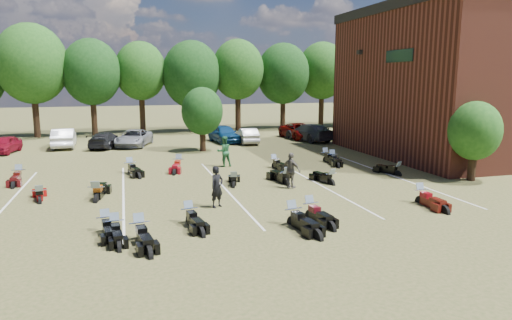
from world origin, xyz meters
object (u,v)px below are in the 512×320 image
object	(u,v)px
person_grey	(291,171)
motorcycle_3	(189,223)
car_4	(224,134)
motorcycle_0	(115,236)
car_0	(5,145)
motorcycle_14	(19,181)
person_green	(224,151)
motorcycle_7	(40,203)
person_black	(217,187)

from	to	relation	value
person_grey	motorcycle_3	bearing A→B (deg)	90.72
car_4	motorcycle_0	distance (m)	24.52
person_grey	car_0	bearing A→B (deg)	9.40
person_grey	motorcycle_14	size ratio (longest dim) A/B	0.80
motorcycle_3	person_grey	bearing A→B (deg)	28.80
motorcycle_0	motorcycle_14	size ratio (longest dim) A/B	0.90
car_4	person_green	xyz separation A→B (m)	(-2.38, -11.05, 0.20)
motorcycle_0	person_grey	bearing A→B (deg)	25.19
person_green	person_grey	xyz separation A→B (m)	(2.05, -6.71, -0.06)
motorcycle_7	car_0	bearing A→B (deg)	-82.34
motorcycle_3	motorcycle_14	xyz separation A→B (m)	(-7.94, 10.01, 0.00)
car_0	person_green	xyz separation A→B (m)	(14.80, -9.84, 0.33)
motorcycle_3	motorcycle_7	world-z (taller)	motorcycle_3
person_black	motorcycle_7	bearing A→B (deg)	127.22
person_black	motorcycle_3	xyz separation A→B (m)	(-1.49, -1.93, -0.91)
car_4	motorcycle_7	distance (m)	21.17
motorcycle_7	person_black	bearing A→B (deg)	149.34
car_4	motorcycle_14	xyz separation A→B (m)	(-14.11, -12.11, -0.78)
motorcycle_3	person_green	bearing A→B (deg)	63.11
person_black	person_green	bearing A→B (deg)	44.41
person_grey	motorcycle_7	size ratio (longest dim) A/B	0.88
person_green	motorcycle_3	distance (m)	11.75
car_4	person_black	bearing A→B (deg)	-111.14
person_black	motorcycle_0	bearing A→B (deg)	-179.58
car_0	person_grey	distance (m)	23.62
person_grey	motorcycle_0	xyz separation A→B (m)	(-8.58, -5.07, -0.92)
car_4	motorcycle_0	xyz separation A→B (m)	(-8.91, -22.83, -0.78)
car_4	motorcycle_14	world-z (taller)	car_4
person_green	person_grey	world-z (taller)	person_green
person_black	motorcycle_14	xyz separation A→B (m)	(-9.43, 8.08, -0.91)
car_4	motorcycle_14	distance (m)	18.61
person_grey	motorcycle_0	distance (m)	10.01
car_0	motorcycle_3	xyz separation A→B (m)	(11.01, -20.92, -0.64)
motorcycle_14	motorcycle_0	bearing A→B (deg)	-65.63
person_green	person_grey	size ratio (longest dim) A/B	1.06
person_green	motorcycle_3	world-z (taller)	person_green
car_0	car_4	bearing A→B (deg)	13.43
car_0	motorcycle_0	bearing A→B (deg)	-59.67
car_4	motorcycle_14	bearing A→B (deg)	-147.45
person_green	motorcycle_14	bearing A→B (deg)	-2.67
person_green	car_0	bearing A→B (deg)	-41.48
car_0	car_4	distance (m)	17.22
motorcycle_0	motorcycle_14	bearing A→B (deg)	110.43
car_0	person_black	distance (m)	22.73
motorcycle_14	car_0	bearing A→B (deg)	104.27
person_grey	person_black	bearing A→B (deg)	83.16
car_4	person_green	world-z (taller)	person_green
motorcycle_14	person_black	bearing A→B (deg)	-42.06
motorcycle_0	person_black	bearing A→B (deg)	26.52
person_grey	motorcycle_0	size ratio (longest dim) A/B	0.89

